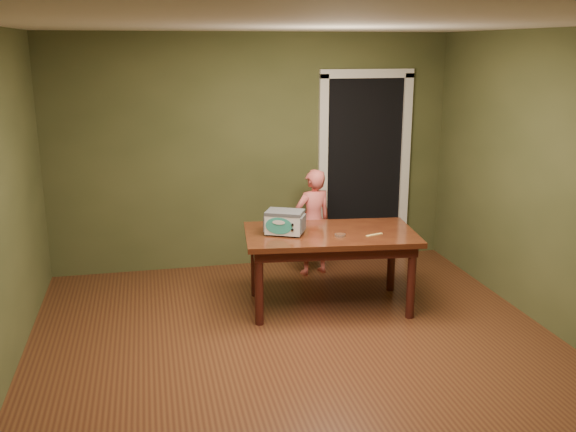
% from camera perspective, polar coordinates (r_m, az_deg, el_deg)
% --- Properties ---
extents(floor, '(5.00, 5.00, 0.00)m').
position_cam_1_polar(floor, '(5.26, 1.69, -12.89)').
color(floor, '#5B321A').
rests_on(floor, ground).
extents(room_shell, '(4.52, 5.02, 2.61)m').
position_cam_1_polar(room_shell, '(4.71, 1.84, 5.81)').
color(room_shell, '#4F522C').
rests_on(room_shell, ground).
extents(doorway, '(1.10, 0.66, 2.25)m').
position_cam_1_polar(doorway, '(7.81, 6.05, 4.54)').
color(doorway, black).
rests_on(doorway, ground).
extents(dining_table, '(1.69, 1.07, 0.75)m').
position_cam_1_polar(dining_table, '(6.09, 3.77, -2.33)').
color(dining_table, '#37170C').
rests_on(dining_table, floor).
extents(toy_oven, '(0.42, 0.36, 0.22)m').
position_cam_1_polar(toy_oven, '(5.96, -0.29, -0.49)').
color(toy_oven, '#4C4F54').
rests_on(toy_oven, dining_table).
extents(baking_pan, '(0.10, 0.10, 0.02)m').
position_cam_1_polar(baking_pan, '(5.93, 4.65, -1.69)').
color(baking_pan, silver).
rests_on(baking_pan, dining_table).
extents(spatula, '(0.18, 0.08, 0.01)m').
position_cam_1_polar(spatula, '(6.00, 7.68, -1.66)').
color(spatula, '#EAC565').
rests_on(spatula, dining_table).
extents(child, '(0.49, 0.38, 1.17)m').
position_cam_1_polar(child, '(6.99, 2.25, -0.56)').
color(child, '#EF6762').
rests_on(child, floor).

